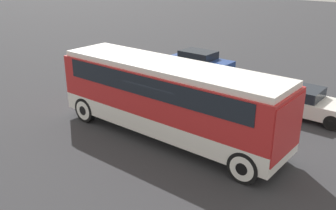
% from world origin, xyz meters
% --- Properties ---
extents(ground_plane, '(120.00, 120.00, 0.00)m').
position_xyz_m(ground_plane, '(0.00, 0.00, 0.00)').
color(ground_plane, '#2D2D30').
extents(tour_bus, '(9.88, 2.52, 3.10)m').
position_xyz_m(tour_bus, '(0.10, 0.00, 1.87)').
color(tour_bus, silver).
rests_on(tour_bus, ground_plane).
extents(parked_car_near, '(4.63, 1.86, 1.36)m').
position_xyz_m(parked_car_near, '(3.12, 5.69, 0.69)').
color(parked_car_near, silver).
rests_on(parked_car_near, ground_plane).
extents(parked_car_mid, '(4.27, 1.78, 1.35)m').
position_xyz_m(parked_car_mid, '(-4.54, 8.83, 0.68)').
color(parked_car_mid, navy).
rests_on(parked_car_mid, ground_plane).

